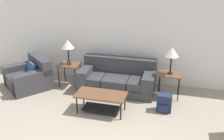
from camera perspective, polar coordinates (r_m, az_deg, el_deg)
The scene contains 10 objects.
wall_back at distance 6.82m, azimuth 4.65°, elevation 7.67°, with size 8.93×0.06×2.60m.
couch at distance 6.56m, azimuth 1.25°, elevation -2.15°, with size 1.95×0.93×0.82m.
armchair at distance 7.10m, azimuth -18.31°, elevation -1.50°, with size 1.48×1.46×0.80m.
coffee_table at distance 5.55m, azimuth -2.51°, elevation -6.54°, with size 1.11×0.54×0.44m.
side_table_left at distance 6.82m, azimuth -9.76°, elevation 0.83°, with size 0.55×0.46×0.62m.
side_table_right at distance 6.26m, azimuth 13.04°, elevation -1.39°, with size 0.55×0.46×0.62m.
table_lamp_left at distance 6.63m, azimuth -10.09°, elevation 5.75°, with size 0.33×0.33×0.67m.
table_lamp_right at distance 6.05m, azimuth 13.53°, elevation 3.92°, with size 0.33×0.33×0.67m.
backpack at distance 5.75m, azimuth 11.84°, elevation -7.42°, with size 0.33×0.29×0.41m.
picture_frame at distance 6.70m, azimuth -9.83°, elevation 1.66°, with size 0.10×0.04×0.13m.
Camera 1 is at (1.13, -2.45, 2.97)m, focal length 40.00 mm.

